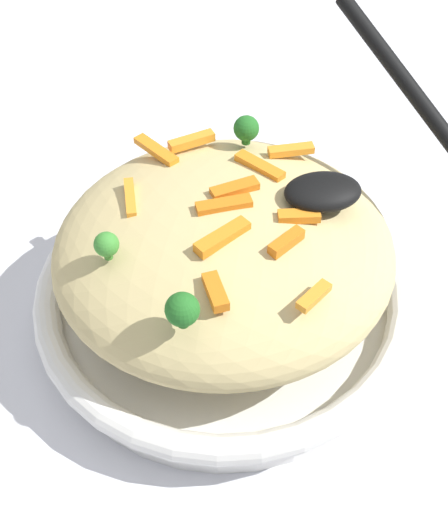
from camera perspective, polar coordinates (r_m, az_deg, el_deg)
name	(u,v)px	position (r m, az deg, el deg)	size (l,w,h in m)	color
ground_plane	(224,318)	(0.57, 0.00, -5.21)	(2.40, 2.40, 0.00)	silver
serving_bowl	(224,298)	(0.55, 0.00, -3.55)	(0.30, 0.30, 0.05)	white
pasta_mound	(224,249)	(0.51, 0.00, 0.57)	(0.26, 0.24, 0.09)	#D1BA7A
carrot_piece_0	(260,166)	(0.52, 2.99, 7.50)	(0.04, 0.01, 0.01)	orange
carrot_piece_1	(299,216)	(0.48, 6.27, 3.33)	(0.03, 0.01, 0.01)	orange
carrot_piece_2	(130,198)	(0.50, -7.83, 4.84)	(0.04, 0.01, 0.01)	orange
carrot_piece_3	(222,237)	(0.46, -0.13, 1.59)	(0.04, 0.01, 0.01)	orange
carrot_piece_4	(235,188)	(0.49, 0.90, 5.66)	(0.04, 0.01, 0.01)	orange
carrot_piece_5	(314,296)	(0.43, 7.51, -3.33)	(0.03, 0.01, 0.01)	orange
carrot_piece_6	(229,210)	(0.48, 0.44, 3.87)	(0.04, 0.01, 0.01)	orange
carrot_piece_7	(156,150)	(0.54, -5.68, 8.78)	(0.04, 0.01, 0.01)	orange
carrot_piece_8	(291,150)	(0.54, 5.61, 8.79)	(0.04, 0.01, 0.01)	orange
carrot_piece_9	(286,242)	(0.46, 5.21, 1.18)	(0.03, 0.01, 0.01)	orange
carrot_piece_10	(215,292)	(0.43, -0.72, -2.99)	(0.03, 0.01, 0.01)	orange
carrot_piece_11	(192,141)	(0.55, -2.72, 9.57)	(0.04, 0.01, 0.01)	orange
broccoli_floret_0	(107,245)	(0.45, -9.77, 0.92)	(0.02, 0.02, 0.02)	#377928
broccoli_floret_1	(182,310)	(0.41, -3.49, -4.51)	(0.02, 0.02, 0.03)	#205B1C
broccoli_floret_2	(246,129)	(0.54, 1.87, 10.56)	(0.02, 0.02, 0.02)	#205B1C
serving_spoon	(361,151)	(0.51, 11.31, 8.60)	(0.15, 0.17, 0.10)	black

